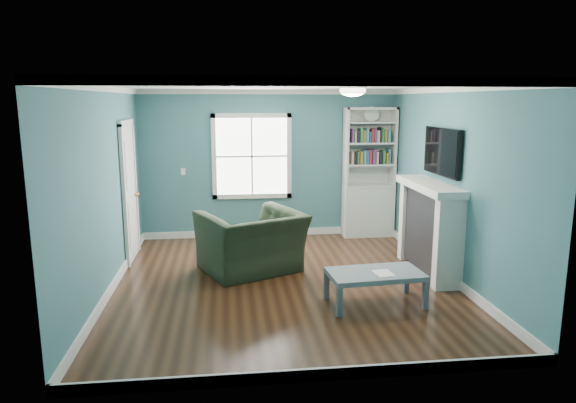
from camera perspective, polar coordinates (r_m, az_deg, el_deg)
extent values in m
plane|color=black|center=(7.00, -0.38, -9.02)|extent=(5.00, 5.00, 0.00)
plane|color=#3B6F70|center=(9.13, -2.14, 4.13)|extent=(4.50, 0.00, 4.50)
plane|color=#3B6F70|center=(4.24, 3.38, -4.06)|extent=(4.50, 0.00, 4.50)
plane|color=#3B6F70|center=(6.79, -19.61, 1.07)|extent=(0.00, 5.00, 5.00)
plane|color=#3B6F70|center=(7.26, 17.55, 1.81)|extent=(0.00, 5.00, 5.00)
plane|color=white|center=(6.57, -0.41, 12.78)|extent=(5.00, 5.00, 0.00)
cube|color=white|center=(9.34, -2.08, -3.45)|extent=(4.50, 0.03, 0.12)
cube|color=white|center=(4.73, 3.16, -18.66)|extent=(4.50, 0.03, 0.12)
cube|color=white|center=(7.10, -18.84, -8.82)|extent=(0.03, 5.00, 0.12)
cube|color=white|center=(7.54, 16.89, -7.52)|extent=(0.03, 5.00, 0.12)
cube|color=white|center=(9.04, -2.19, 12.07)|extent=(4.50, 0.04, 0.08)
cube|color=white|center=(4.12, 3.53, 13.20)|extent=(4.50, 0.04, 0.08)
cube|color=white|center=(6.70, -20.15, 11.75)|extent=(0.04, 5.00, 0.08)
cube|color=white|center=(7.17, 18.00, 11.80)|extent=(0.04, 5.00, 0.08)
cube|color=white|center=(9.08, -4.04, 5.03)|extent=(1.24, 0.01, 1.34)
cube|color=white|center=(9.06, -8.22, 4.93)|extent=(0.08, 0.06, 1.50)
cube|color=white|center=(9.12, 0.12, 5.09)|extent=(0.08, 0.06, 1.50)
cube|color=white|center=(9.17, -3.98, 0.61)|extent=(1.40, 0.06, 0.08)
cube|color=white|center=(9.02, -4.10, 9.51)|extent=(1.40, 0.06, 0.08)
cube|color=white|center=(9.07, -4.04, 5.02)|extent=(1.24, 0.03, 0.03)
cube|color=white|center=(9.07, -4.04, 5.02)|extent=(0.03, 0.03, 1.34)
cube|color=silver|center=(9.38, 8.84, -1.07)|extent=(0.90, 0.35, 0.90)
cube|color=silver|center=(9.10, 6.44, 5.95)|extent=(0.04, 0.35, 1.40)
cube|color=silver|center=(9.33, 11.61, 5.92)|extent=(0.04, 0.35, 1.40)
cube|color=silver|center=(9.36, 8.78, 6.04)|extent=(0.90, 0.02, 1.40)
cube|color=silver|center=(9.17, 9.19, 10.18)|extent=(0.90, 0.35, 0.04)
cube|color=silver|center=(9.29, 8.93, 1.76)|extent=(0.84, 0.33, 0.03)
cube|color=silver|center=(9.24, 9.00, 4.09)|extent=(0.84, 0.33, 0.03)
cube|color=silver|center=(9.20, 9.07, 6.44)|extent=(0.84, 0.33, 0.03)
cube|color=silver|center=(9.18, 9.14, 8.68)|extent=(0.84, 0.33, 0.03)
cube|color=tan|center=(9.20, 9.06, 4.85)|extent=(0.70, 0.25, 0.22)
cube|color=black|center=(9.17, 9.13, 7.21)|extent=(0.70, 0.25, 0.22)
cylinder|color=beige|center=(9.12, 9.26, 9.57)|extent=(0.26, 0.06, 0.26)
cube|color=black|center=(7.52, 15.51, -3.22)|extent=(0.30, 1.20, 1.10)
cube|color=black|center=(7.56, 15.29, -4.70)|extent=(0.22, 0.65, 0.70)
cube|color=silver|center=(6.91, 17.44, -4.57)|extent=(0.36, 0.16, 1.20)
cube|color=silver|center=(8.11, 13.60, -2.08)|extent=(0.36, 0.16, 1.20)
cube|color=silver|center=(7.37, 15.48, 1.67)|extent=(0.44, 1.58, 0.10)
cube|color=black|center=(7.37, 16.75, 5.32)|extent=(0.06, 1.10, 0.65)
cube|color=silver|center=(8.19, -17.20, 0.88)|extent=(0.04, 0.80, 2.05)
cube|color=white|center=(7.75, -17.71, 0.30)|extent=(0.05, 0.08, 2.13)
cube|color=white|center=(8.62, -16.61, 1.41)|extent=(0.05, 0.08, 2.13)
cube|color=white|center=(8.07, -17.57, 8.34)|extent=(0.05, 0.98, 0.08)
sphere|color=#BF8C3F|center=(8.48, -16.42, 0.75)|extent=(0.07, 0.07, 0.07)
ellipsoid|color=white|center=(6.83, 7.20, 12.13)|extent=(0.34, 0.34, 0.15)
cylinder|color=white|center=(6.83, 7.21, 12.51)|extent=(0.38, 0.38, 0.03)
cube|color=white|center=(9.13, -11.58, 3.28)|extent=(0.08, 0.01, 0.12)
imported|color=black|center=(7.31, -4.08, -3.40)|extent=(1.56, 1.34, 1.16)
cube|color=#4F555E|center=(5.94, 5.73, -11.05)|extent=(0.07, 0.07, 0.34)
cube|color=#4F555E|center=(6.31, 15.03, -10.03)|extent=(0.07, 0.07, 0.34)
cube|color=#4F555E|center=(6.43, 4.30, -9.27)|extent=(0.07, 0.07, 0.34)
cube|color=#4F555E|center=(6.78, 12.99, -8.46)|extent=(0.07, 0.07, 0.34)
cube|color=slate|center=(6.28, 9.67, -7.96)|extent=(1.16, 0.69, 0.06)
cube|color=white|center=(6.24, 10.56, -7.82)|extent=(0.23, 0.28, 0.00)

